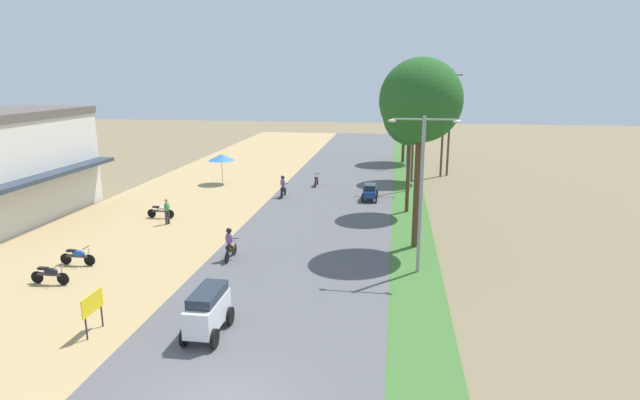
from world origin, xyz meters
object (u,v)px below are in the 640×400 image
(parked_motorbike_nearest, at_px, (50,274))
(streetlamp_far, at_px, (408,121))
(motorbike_ahead_second, at_px, (230,244))
(pedestrian_on_shoulder, at_px, (167,210))
(streetlamp_near, at_px, (421,184))
(car_sedan_blue, at_px, (370,191))
(median_tree_nearest, at_px, (421,101))
(car_van_white, at_px, (208,310))
(parked_motorbike_second, at_px, (78,255))
(street_signboard, at_px, (93,306))
(motorbike_ahead_third, at_px, (283,187))
(streetlamp_mid, at_px, (411,139))
(utility_pole_near, at_px, (443,130))
(motorbike_ahead_fourth, at_px, (316,180))
(median_tree_second, at_px, (410,113))
(median_tree_third, at_px, (413,116))
(vendor_umbrella, at_px, (222,157))
(utility_pole_far, at_px, (450,121))
(median_tree_fourth, at_px, (405,105))
(parked_motorbike_third, at_px, (161,210))

(parked_motorbike_nearest, xyz_separation_m, streetlamp_far, (16.10, 32.85, 4.02))
(motorbike_ahead_second, bearing_deg, pedestrian_on_shoulder, 136.04)
(streetlamp_near, distance_m, car_sedan_blue, 14.83)
(median_tree_nearest, distance_m, car_van_white, 15.00)
(parked_motorbike_nearest, bearing_deg, pedestrian_on_shoulder, 83.65)
(parked_motorbike_second, distance_m, street_signboard, 7.81)
(motorbike_ahead_third, bearing_deg, motorbike_ahead_second, -88.95)
(streetlamp_mid, bearing_deg, car_van_white, -106.75)
(median_tree_nearest, height_order, utility_pole_near, median_tree_nearest)
(median_tree_nearest, xyz_separation_m, motorbike_ahead_fourth, (-7.56, 14.80, -7.19))
(median_tree_second, xyz_separation_m, motorbike_ahead_third, (-9.14, 2.99, -5.81))
(median_tree_third, distance_m, streetlamp_near, 21.82)
(pedestrian_on_shoulder, bearing_deg, street_signboard, -76.30)
(vendor_umbrella, xyz_separation_m, streetlamp_mid, (15.62, -0.50, 1.88))
(car_sedan_blue, bearing_deg, parked_motorbike_nearest, -126.25)
(car_van_white, height_order, motorbike_ahead_third, car_van_white)
(median_tree_nearest, distance_m, utility_pole_near, 21.32)
(utility_pole_far, height_order, car_van_white, utility_pole_far)
(parked_motorbike_second, relative_size, streetlamp_far, 0.23)
(parked_motorbike_nearest, height_order, car_sedan_blue, car_sedan_blue)
(streetlamp_mid, height_order, motorbike_ahead_second, streetlamp_mid)
(median_tree_second, distance_m, motorbike_ahead_second, 15.15)
(median_tree_second, relative_size, median_tree_fourth, 0.98)
(utility_pole_near, xyz_separation_m, car_van_white, (-10.55, -31.88, -3.18))
(median_tree_second, bearing_deg, parked_motorbike_second, -141.72)
(street_signboard, distance_m, utility_pole_far, 36.39)
(car_van_white, bearing_deg, parked_motorbike_third, 120.08)
(parked_motorbike_second, height_order, car_van_white, car_van_white)
(pedestrian_on_shoulder, bearing_deg, median_tree_second, 19.51)
(utility_pole_near, height_order, motorbike_ahead_second, utility_pole_near)
(parked_motorbike_third, height_order, streetlamp_mid, streetlamp_mid)
(median_tree_second, bearing_deg, median_tree_third, 87.30)
(median_tree_nearest, relative_size, median_tree_second, 1.13)
(median_tree_second, distance_m, streetlamp_far, 17.99)
(utility_pole_near, bearing_deg, car_sedan_blue, -119.49)
(median_tree_fourth, relative_size, utility_pole_far, 0.94)
(median_tree_nearest, distance_m, motorbike_ahead_fourth, 18.10)
(median_tree_second, xyz_separation_m, utility_pole_far, (3.89, 13.93, -1.71))
(median_tree_third, distance_m, motorbike_ahead_fourth, 9.83)
(median_tree_second, height_order, motorbike_ahead_fourth, median_tree_second)
(median_tree_nearest, distance_m, streetlamp_far, 25.46)
(median_tree_nearest, bearing_deg, utility_pole_near, 81.81)
(utility_pole_far, height_order, car_sedan_blue, utility_pole_far)
(parked_motorbike_second, bearing_deg, motorbike_ahead_second, 14.28)
(streetlamp_mid, bearing_deg, street_signboard, -114.49)
(streetlamp_mid, height_order, motorbike_ahead_third, streetlamp_mid)
(street_signboard, relative_size, motorbike_ahead_second, 0.83)
(parked_motorbike_nearest, relative_size, motorbike_ahead_third, 1.00)
(parked_motorbike_third, distance_m, motorbike_ahead_fourth, 14.10)
(median_tree_second, height_order, streetlamp_near, median_tree_second)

